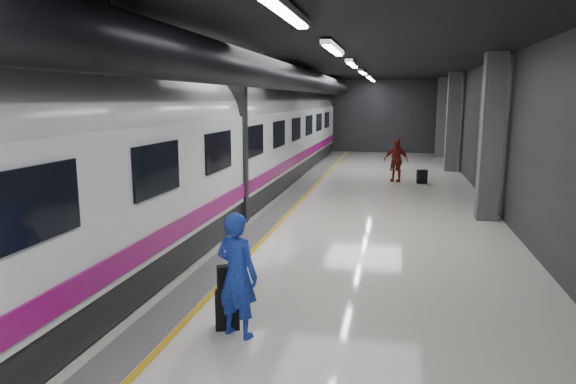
# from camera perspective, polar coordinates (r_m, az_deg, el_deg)

# --- Properties ---
(ground) EXTENTS (40.00, 40.00, 0.00)m
(ground) POSITION_cam_1_polar(r_m,az_deg,el_deg) (13.30, 2.70, -4.02)
(ground) COLOR silver
(ground) RESTS_ON ground
(platform_hall) EXTENTS (10.02, 40.02, 4.51)m
(platform_hall) POSITION_cam_1_polar(r_m,az_deg,el_deg) (13.88, 2.28, 11.32)
(platform_hall) COLOR black
(platform_hall) RESTS_ON ground
(train) EXTENTS (3.05, 38.00, 4.05)m
(train) POSITION_cam_1_polar(r_m,az_deg,el_deg) (13.83, -10.68, 5.07)
(train) COLOR black
(train) RESTS_ON ground
(traveler_main) EXTENTS (0.75, 0.61, 1.78)m
(traveler_main) POSITION_cam_1_polar(r_m,az_deg,el_deg) (7.21, -5.69, -9.14)
(traveler_main) COLOR blue
(traveler_main) RESTS_ON ground
(suitcase_main) EXTENTS (0.40, 0.31, 0.56)m
(suitcase_main) POSITION_cam_1_polar(r_m,az_deg,el_deg) (7.65, -6.74, -12.86)
(suitcase_main) COLOR black
(suitcase_main) RESTS_ON ground
(shoulder_bag) EXTENTS (0.33, 0.28, 0.39)m
(shoulder_bag) POSITION_cam_1_polar(r_m,az_deg,el_deg) (7.45, -6.71, -9.56)
(shoulder_bag) COLOR black
(shoulder_bag) RESTS_ON suitcase_main
(traveler_far_a) EXTENTS (0.91, 0.84, 1.51)m
(traveler_far_a) POSITION_cam_1_polar(r_m,az_deg,el_deg) (24.22, 12.08, 4.05)
(traveler_far_a) COLOR black
(traveler_far_a) RESTS_ON ground
(traveler_far_b) EXTENTS (1.08, 0.68, 1.71)m
(traveler_far_b) POSITION_cam_1_polar(r_m,az_deg,el_deg) (21.16, 11.92, 3.46)
(traveler_far_b) COLOR maroon
(traveler_far_b) RESTS_ON ground
(suitcase_far) EXTENTS (0.43, 0.35, 0.55)m
(suitcase_far) POSITION_cam_1_polar(r_m,az_deg,el_deg) (20.93, 14.66, 1.67)
(suitcase_far) COLOR black
(suitcase_far) RESTS_ON ground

